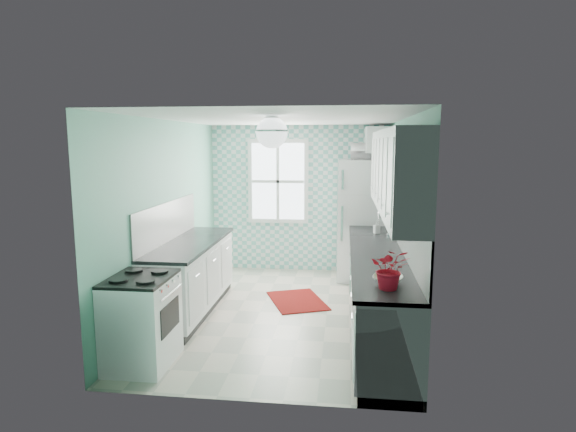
# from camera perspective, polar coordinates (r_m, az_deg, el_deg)

# --- Properties ---
(floor) EXTENTS (3.00, 4.40, 0.02)m
(floor) POSITION_cam_1_polar(r_m,az_deg,el_deg) (6.45, -0.72, -11.47)
(floor) COLOR beige
(floor) RESTS_ON ground
(ceiling) EXTENTS (3.00, 4.40, 0.02)m
(ceiling) POSITION_cam_1_polar(r_m,az_deg,el_deg) (6.05, -0.77, 11.51)
(ceiling) COLOR white
(ceiling) RESTS_ON wall_back
(wall_back) EXTENTS (3.00, 0.02, 2.50)m
(wall_back) POSITION_cam_1_polar(r_m,az_deg,el_deg) (8.30, 1.26, 2.06)
(wall_back) COLOR #6BB79D
(wall_back) RESTS_ON floor
(wall_front) EXTENTS (3.00, 0.02, 2.50)m
(wall_front) POSITION_cam_1_polar(r_m,az_deg,el_deg) (3.99, -4.93, -5.36)
(wall_front) COLOR #6BB79D
(wall_front) RESTS_ON floor
(wall_left) EXTENTS (0.02, 4.40, 2.50)m
(wall_left) POSITION_cam_1_polar(r_m,az_deg,el_deg) (6.50, -14.06, -0.09)
(wall_left) COLOR #6BB79D
(wall_left) RESTS_ON floor
(wall_right) EXTENTS (0.02, 4.40, 2.50)m
(wall_right) POSITION_cam_1_polar(r_m,az_deg,el_deg) (6.12, 13.43, -0.60)
(wall_right) COLOR #6BB79D
(wall_right) RESTS_ON floor
(accent_wall) EXTENTS (3.00, 0.01, 2.50)m
(accent_wall) POSITION_cam_1_polar(r_m,az_deg,el_deg) (8.28, 1.25, 2.04)
(accent_wall) COLOR #6BBBB1
(accent_wall) RESTS_ON wall_back
(window) EXTENTS (1.04, 0.05, 1.44)m
(window) POSITION_cam_1_polar(r_m,az_deg,el_deg) (8.26, -1.19, 4.12)
(window) COLOR white
(window) RESTS_ON wall_back
(backsplash_right) EXTENTS (0.02, 3.60, 0.51)m
(backsplash_right) POSITION_cam_1_polar(r_m,az_deg,el_deg) (5.73, 13.64, -1.79)
(backsplash_right) COLOR white
(backsplash_right) RESTS_ON wall_right
(backsplash_left) EXTENTS (0.02, 2.15, 0.51)m
(backsplash_left) POSITION_cam_1_polar(r_m,az_deg,el_deg) (6.43, -14.10, -0.68)
(backsplash_left) COLOR white
(backsplash_left) RESTS_ON wall_left
(upper_cabinets_right) EXTENTS (0.33, 3.20, 0.90)m
(upper_cabinets_right) POSITION_cam_1_polar(r_m,az_deg,el_deg) (5.43, 12.55, 5.18)
(upper_cabinets_right) COLOR white
(upper_cabinets_right) RESTS_ON wall_right
(upper_cabinet_fridge) EXTENTS (0.40, 0.74, 0.40)m
(upper_cabinet_fridge) POSITION_cam_1_polar(r_m,az_deg,el_deg) (7.84, 10.62, 8.84)
(upper_cabinet_fridge) COLOR white
(upper_cabinet_fridge) RESTS_ON wall_right
(ceiling_light) EXTENTS (0.34, 0.34, 0.35)m
(ceiling_light) POSITION_cam_1_polar(r_m,az_deg,el_deg) (5.26, -1.93, 9.88)
(ceiling_light) COLOR silver
(ceiling_light) RESTS_ON ceiling
(base_cabinets_right) EXTENTS (0.60, 3.60, 0.90)m
(base_cabinets_right) POSITION_cam_1_polar(r_m,az_deg,el_deg) (5.88, 10.56, -8.90)
(base_cabinets_right) COLOR white
(base_cabinets_right) RESTS_ON floor
(countertop_right) EXTENTS (0.63, 3.60, 0.04)m
(countertop_right) POSITION_cam_1_polar(r_m,az_deg,el_deg) (5.76, 10.54, -4.44)
(countertop_right) COLOR black
(countertop_right) RESTS_ON base_cabinets_right
(base_cabinets_left) EXTENTS (0.60, 2.15, 0.90)m
(base_cabinets_left) POSITION_cam_1_polar(r_m,az_deg,el_deg) (6.49, -11.46, -7.23)
(base_cabinets_left) COLOR white
(base_cabinets_left) RESTS_ON floor
(countertop_left) EXTENTS (0.63, 2.15, 0.04)m
(countertop_left) POSITION_cam_1_polar(r_m,az_deg,el_deg) (6.38, -11.46, -3.17)
(countertop_left) COLOR black
(countertop_left) RESTS_ON base_cabinets_left
(fridge) EXTENTS (0.85, 0.84, 1.94)m
(fridge) POSITION_cam_1_polar(r_m,az_deg,el_deg) (7.90, 9.00, -0.43)
(fridge) COLOR white
(fridge) RESTS_ON floor
(stove) EXTENTS (0.59, 0.74, 0.89)m
(stove) POSITION_cam_1_polar(r_m,az_deg,el_deg) (5.12, -16.94, -11.64)
(stove) COLOR silver
(stove) RESTS_ON floor
(sink) EXTENTS (0.54, 0.45, 0.53)m
(sink) POSITION_cam_1_polar(r_m,az_deg,el_deg) (6.63, 10.21, -2.59)
(sink) COLOR silver
(sink) RESTS_ON countertop_right
(rug) EXTENTS (0.99, 1.15, 0.02)m
(rug) POSITION_cam_1_polar(r_m,az_deg,el_deg) (6.88, 1.09, -10.00)
(rug) COLOR maroon
(rug) RESTS_ON floor
(dish_towel) EXTENTS (0.03, 0.27, 0.40)m
(dish_towel) POSITION_cam_1_polar(r_m,az_deg,el_deg) (6.40, 7.43, -7.10)
(dish_towel) COLOR #5BB6B8
(dish_towel) RESTS_ON base_cabinets_right
(fruit_bowl) EXTENTS (0.33, 0.33, 0.07)m
(fruit_bowl) POSITION_cam_1_polar(r_m,az_deg,el_deg) (4.54, 11.75, -7.35)
(fruit_bowl) COLOR white
(fruit_bowl) RESTS_ON countertop_right
(potted_plant) EXTENTS (0.34, 0.30, 0.37)m
(potted_plant) POSITION_cam_1_polar(r_m,az_deg,el_deg) (4.32, 12.02, -6.14)
(potted_plant) COLOR #A42817
(potted_plant) RESTS_ON countertop_right
(soap_bottle) EXTENTS (0.10, 0.10, 0.18)m
(soap_bottle) POSITION_cam_1_polar(r_m,az_deg,el_deg) (6.91, 10.48, -1.31)
(soap_bottle) COLOR silver
(soap_bottle) RESTS_ON countertop_right
(microwave) EXTENTS (0.48, 0.33, 0.26)m
(microwave) POSITION_cam_1_polar(r_m,az_deg,el_deg) (7.80, 9.20, 7.59)
(microwave) COLOR white
(microwave) RESTS_ON fridge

